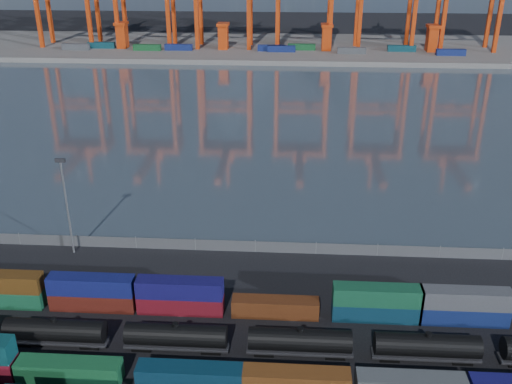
{
  "coord_description": "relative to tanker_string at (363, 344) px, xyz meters",
  "views": [
    {
      "loc": [
        5.24,
        -53.83,
        47.99
      ],
      "look_at": [
        0.0,
        30.0,
        10.0
      ],
      "focal_mm": 40.0,
      "sensor_mm": 36.0,
      "label": 1
    }
  ],
  "objects": [
    {
      "name": "container_row_mid",
      "position": [
        -23.67,
        -6.1,
        -0.48
      ],
      "size": [
        142.04,
        2.51,
        5.36
      ],
      "color": "#36373A",
      "rests_on": "ground"
    },
    {
      "name": "container_row_north",
      "position": [
        -22.35,
        7.94,
        0.06
      ],
      "size": [
        141.07,
        2.43,
        5.18
      ],
      "color": "navy",
      "rests_on": "ground"
    },
    {
      "name": "quay_containers",
      "position": [
        -25.88,
        192.4,
        1.26
      ],
      "size": [
        172.58,
        10.99,
        2.6
      ],
      "color": "navy",
      "rests_on": "far_quay"
    },
    {
      "name": "tanker_string",
      "position": [
        0.0,
        0.0,
        0.0
      ],
      "size": [
        121.73,
        2.84,
        4.07
      ],
      "color": "black",
      "rests_on": "ground"
    },
    {
      "name": "ground",
      "position": [
        -14.88,
        -3.06,
        -2.04
      ],
      "size": [
        700.0,
        700.0,
        0.0
      ],
      "primitive_type": "plane",
      "color": "black",
      "rests_on": "ground"
    },
    {
      "name": "straddle_carriers",
      "position": [
        -17.38,
        196.94,
        5.78
      ],
      "size": [
        140.0,
        7.0,
        11.1
      ],
      "color": "#BF350D",
      "rests_on": "far_quay"
    },
    {
      "name": "yard_light_mast",
      "position": [
        -44.88,
        22.94,
        7.26
      ],
      "size": [
        1.6,
        0.4,
        16.6
      ],
      "color": "slate",
      "rests_on": "ground"
    },
    {
      "name": "far_quay",
      "position": [
        -14.88,
        206.94,
        -1.04
      ],
      "size": [
        700.0,
        70.0,
        2.0
      ],
      "primitive_type": "cube",
      "color": "#514F4C",
      "rests_on": "ground"
    },
    {
      "name": "waterfront_fence",
      "position": [
        -14.88,
        24.94,
        -1.04
      ],
      "size": [
        160.12,
        0.12,
        2.2
      ],
      "color": "#595B5E",
      "rests_on": "ground"
    },
    {
      "name": "harbor_water",
      "position": [
        -14.88,
        101.94,
        -2.03
      ],
      "size": [
        700.0,
        700.0,
        0.0
      ],
      "primitive_type": "plane",
      "color": "#333F49",
      "rests_on": "ground"
    }
  ]
}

